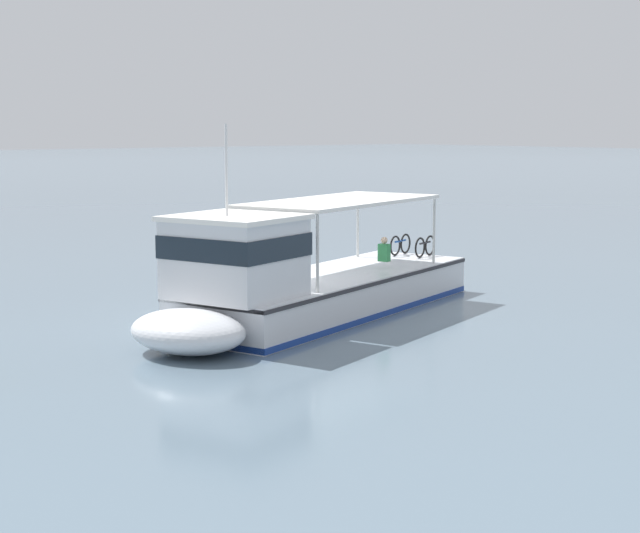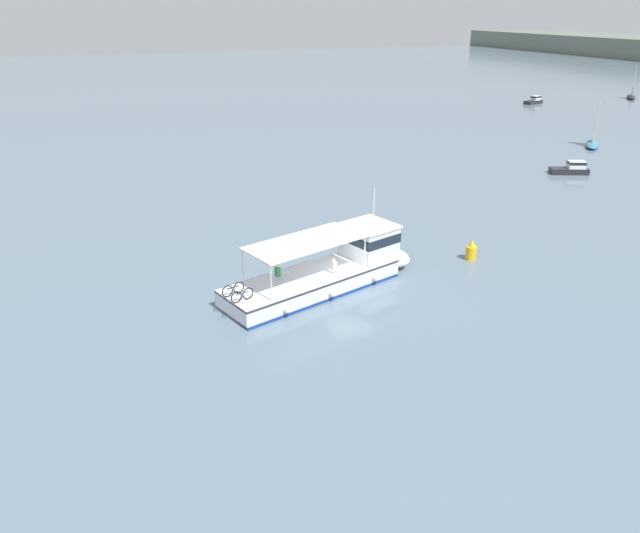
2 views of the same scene
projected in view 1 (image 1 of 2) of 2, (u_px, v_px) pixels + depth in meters
name	position (u px, v px, depth m)	size (l,w,h in m)	color
ground_plane	(260.00, 320.00, 26.73)	(400.00, 400.00, 0.00)	slate
ferry_main	(299.00, 285.00, 26.36)	(6.76, 13.05, 5.32)	silver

